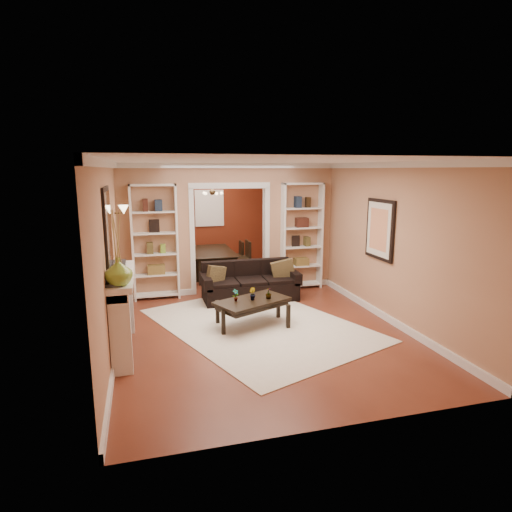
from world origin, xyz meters
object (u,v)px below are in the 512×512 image
object	(u,v)px
sofa	(250,281)
fireplace	(124,313)
bookshelf_left	(155,243)
coffee_table	(252,313)
bookshelf_right	(301,236)
dining_table	(214,263)

from	to	relation	value
sofa	fireplace	xyz separation A→B (m)	(-2.34, -1.95, 0.20)
bookshelf_left	fireplace	xyz separation A→B (m)	(-0.54, -2.53, -0.57)
sofa	coffee_table	xyz separation A→B (m)	(-0.33, -1.44, -0.15)
coffee_table	fireplace	distance (m)	2.11
coffee_table	fireplace	size ratio (longest dim) A/B	0.71
coffee_table	bookshelf_right	world-z (taller)	bookshelf_right
coffee_table	bookshelf_right	xyz separation A→B (m)	(1.63, 2.02, 0.92)
coffee_table	bookshelf_left	distance (m)	2.67
coffee_table	dining_table	distance (m)	3.59
coffee_table	bookshelf_left	bearing A→B (deg)	101.28
bookshelf_right	fireplace	bearing A→B (deg)	-145.20
dining_table	fireplace	bearing A→B (deg)	154.41
sofa	bookshelf_left	world-z (taller)	bookshelf_left
bookshelf_left	dining_table	bearing A→B (deg)	47.76
sofa	bookshelf_right	size ratio (longest dim) A/B	0.84
bookshelf_left	bookshelf_right	distance (m)	3.10
bookshelf_right	coffee_table	bearing A→B (deg)	-128.84
bookshelf_left	fireplace	world-z (taller)	bookshelf_left
coffee_table	fireplace	world-z (taller)	fireplace
coffee_table	bookshelf_left	xyz separation A→B (m)	(-1.47, 2.02, 0.92)
dining_table	bookshelf_left	bearing A→B (deg)	137.76
coffee_table	bookshelf_left	world-z (taller)	bookshelf_left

